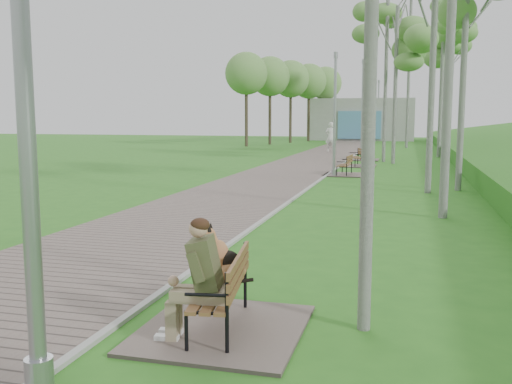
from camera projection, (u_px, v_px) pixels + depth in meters
ground at (149, 303)px, 6.87m from camera, size 120.00×120.00×0.00m
walkway at (308, 163)px, 27.91m from camera, size 3.50×67.00×0.04m
kerb at (344, 163)px, 27.46m from camera, size 0.10×67.00×0.05m
building_north at (362, 120)px, 55.83m from camera, size 10.00×5.20×4.00m
bench_main at (213, 294)px, 5.92m from camera, size 1.66×1.85×1.45m
bench_second at (344, 171)px, 22.01m from camera, size 1.57×1.75×0.97m
bench_third at (357, 162)px, 25.99m from camera, size 1.64×1.82×1.01m
bench_far at (363, 157)px, 29.81m from camera, size 1.53×1.70×0.94m
lamp_post_near at (22, 50)px, 4.20m from camera, size 0.23×0.23×5.82m
lamp_post_second at (335, 119)px, 21.28m from camera, size 0.18×0.18×4.61m
lamp_post_third at (362, 111)px, 33.49m from camera, size 0.22×0.22×5.57m
lamp_post_far at (378, 112)px, 55.17m from camera, size 0.22×0.22×5.77m
pedestrian_near at (331, 137)px, 36.52m from camera, size 0.73×0.50×1.92m
birch_mid_c at (397, 36)px, 26.70m from camera, size 2.68×2.68×7.67m
birch_far_a at (444, 32)px, 31.06m from camera, size 2.79×2.79×8.69m
birch_far_b at (387, 25)px, 27.78m from camera, size 2.55×2.55×8.54m
birch_far_c at (446, 28)px, 35.79m from camera, size 2.41×2.41×9.91m
birch_distant_a at (410, 27)px, 40.70m from camera, size 2.85×2.85×11.00m
birch_distant_b at (442, 54)px, 43.89m from camera, size 2.70×2.70×9.01m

